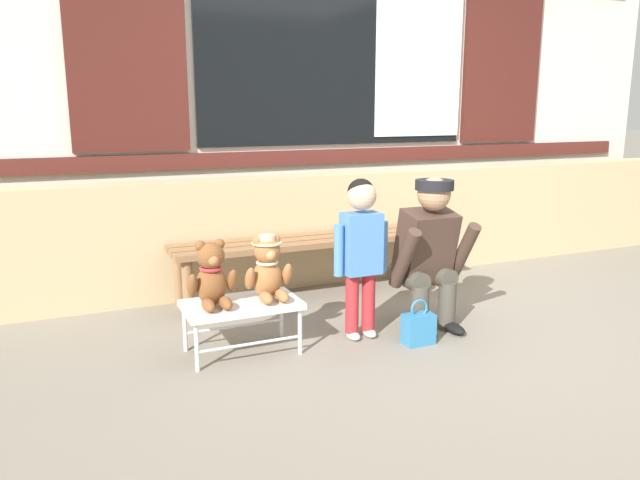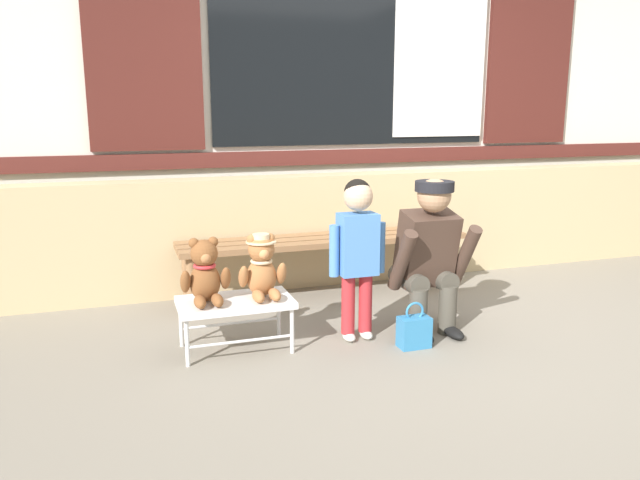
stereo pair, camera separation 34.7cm
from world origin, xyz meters
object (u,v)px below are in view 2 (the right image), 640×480
object	(u,v)px
wooden_bench_long	(324,246)
teddy_bear_plain	(205,274)
teddy_bear_with_hat	(262,267)
adult_crouching	(430,255)
handbag_on_ground	(414,331)
small_display_bench	(235,305)
child_standing	(358,242)

from	to	relation	value
wooden_bench_long	teddy_bear_plain	bearing A→B (deg)	-140.04
teddy_bear_with_hat	adult_crouching	world-z (taller)	adult_crouching
teddy_bear_plain	teddy_bear_with_hat	bearing A→B (deg)	0.13
wooden_bench_long	handbag_on_ground	size ratio (longest dim) A/B	7.72
wooden_bench_long	small_display_bench	size ratio (longest dim) A/B	3.28
teddy_bear_with_hat	handbag_on_ground	distance (m)	0.95
teddy_bear_plain	adult_crouching	xyz separation A→B (m)	(1.35, -0.06, 0.02)
wooden_bench_long	small_display_bench	world-z (taller)	wooden_bench_long
teddy_bear_plain	small_display_bench	bearing A→B (deg)	-0.51
teddy_bear_with_hat	teddy_bear_plain	bearing A→B (deg)	-179.87
adult_crouching	small_display_bench	bearing A→B (deg)	176.97
teddy_bear_with_hat	child_standing	xyz separation A→B (m)	(0.56, -0.06, 0.12)
small_display_bench	adult_crouching	world-z (taller)	adult_crouching
small_display_bench	handbag_on_ground	size ratio (longest dim) A/B	2.35
wooden_bench_long	adult_crouching	distance (m)	0.96
small_display_bench	adult_crouching	bearing A→B (deg)	-3.03
small_display_bench	teddy_bear_plain	world-z (taller)	teddy_bear_plain
teddy_bear_plain	child_standing	distance (m)	0.89
teddy_bear_plain	child_standing	size ratio (longest dim) A/B	0.38
wooden_bench_long	handbag_on_ground	distance (m)	1.15
teddy_bear_plain	adult_crouching	world-z (taller)	adult_crouching
teddy_bear_with_hat	adult_crouching	size ratio (longest dim) A/B	0.38
small_display_bench	teddy_bear_with_hat	size ratio (longest dim) A/B	1.76
child_standing	handbag_on_ground	distance (m)	0.61
small_display_bench	adult_crouching	size ratio (longest dim) A/B	0.67
small_display_bench	teddy_bear_with_hat	distance (m)	0.26
child_standing	teddy_bear_plain	bearing A→B (deg)	176.27
handbag_on_ground	child_standing	bearing A→B (deg)	138.84
teddy_bear_with_hat	handbag_on_ground	world-z (taller)	teddy_bear_with_hat
small_display_bench	child_standing	size ratio (longest dim) A/B	0.67
teddy_bear_plain	handbag_on_ground	size ratio (longest dim) A/B	1.34
wooden_bench_long	teddy_bear_with_hat	bearing A→B (deg)	-128.67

